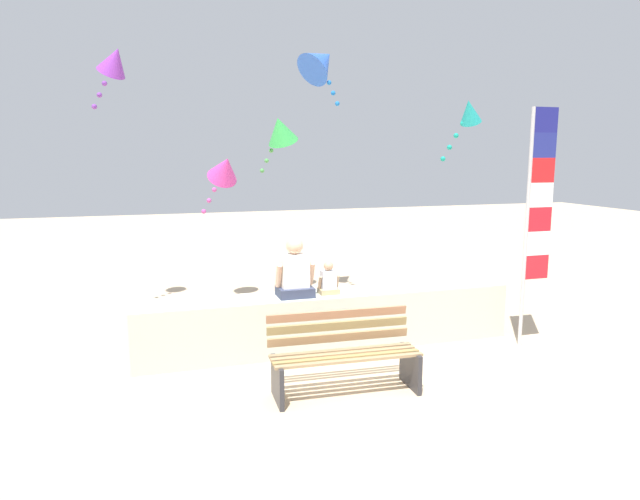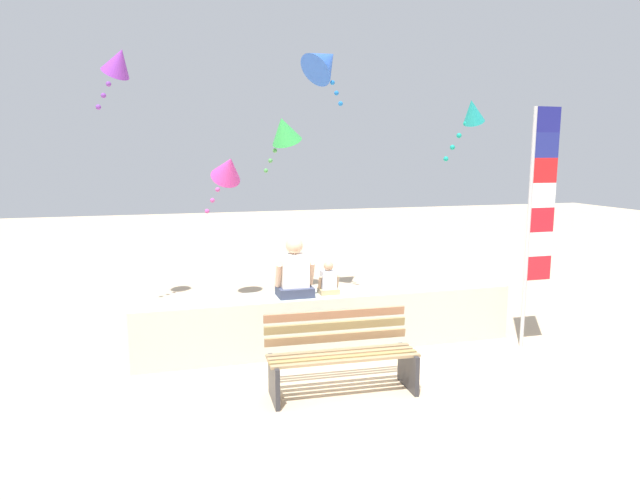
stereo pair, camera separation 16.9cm
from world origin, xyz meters
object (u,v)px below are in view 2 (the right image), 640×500
object	(u,v)px
person_adult	(295,273)
kite_magenta	(228,169)
kite_teal	(472,113)
kite_blue	(325,62)
person_child	(328,281)
kite_green	(284,130)
flag_banner	(538,209)
park_bench	(341,356)
kite_purple	(118,62)

from	to	relation	value
person_adult	kite_magenta	bearing A→B (deg)	100.72
kite_teal	kite_blue	bearing A→B (deg)	135.19
person_child	kite_blue	xyz separation A→B (m)	(0.70, 2.55, 3.25)
kite_green	kite_teal	distance (m)	3.28
person_adult	flag_banner	xyz separation A→B (m)	(3.20, -0.67, 0.84)
kite_blue	kite_magenta	size ratio (longest dim) A/B	1.07
kite_blue	kite_magenta	distance (m)	2.47
flag_banner	kite_blue	xyz separation A→B (m)	(-2.03, 3.22, 2.28)
kite_blue	park_bench	bearing A→B (deg)	-103.84
kite_magenta	park_bench	bearing A→B (deg)	-80.29
person_adult	flag_banner	world-z (taller)	flag_banner
kite_purple	kite_teal	distance (m)	5.54
person_child	kite_purple	size ratio (longest dim) A/B	0.42
flag_banner	kite_blue	size ratio (longest dim) A/B	2.78
park_bench	flag_banner	xyz separation A→B (m)	(3.01, 0.74, 1.50)
kite_magenta	person_child	bearing A→B (deg)	-70.09
flag_banner	kite_green	xyz separation A→B (m)	(-2.68, 3.57, 1.14)
kite_purple	person_adult	bearing A→B (deg)	-49.67
kite_green	person_adult	bearing A→B (deg)	-100.11
person_child	kite_magenta	world-z (taller)	kite_magenta
kite_green	kite_purple	bearing A→B (deg)	-173.30
kite_blue	kite_green	bearing A→B (deg)	151.66
person_adult	kite_purple	bearing A→B (deg)	130.33
person_child	flag_banner	world-z (taller)	flag_banner
park_bench	kite_green	world-z (taller)	kite_green
flag_banner	kite_teal	size ratio (longest dim) A/B	3.27
person_child	kite_blue	size ratio (longest dim) A/B	0.38
park_bench	kite_blue	distance (m)	5.56
kite_purple	park_bench	bearing A→B (deg)	-59.13
person_child	kite_green	distance (m)	3.59
kite_blue	flag_banner	bearing A→B (deg)	-57.73
person_child	kite_teal	size ratio (longest dim) A/B	0.44
kite_purple	kite_magenta	bearing A→B (deg)	4.48
person_child	kite_purple	distance (m)	4.84
park_bench	flag_banner	world-z (taller)	flag_banner
person_adult	kite_blue	bearing A→B (deg)	65.44
kite_magenta	kite_teal	distance (m)	4.10
person_adult	kite_teal	distance (m)	3.77
person_child	kite_purple	world-z (taller)	kite_purple
kite_green	kite_magenta	world-z (taller)	kite_green
flag_banner	kite_teal	world-z (taller)	kite_teal
kite_green	kite_purple	world-z (taller)	kite_purple
person_adult	kite_magenta	distance (m)	3.06
person_adult	kite_teal	xyz separation A→B (m)	(2.98, 0.75, 2.18)
park_bench	person_child	xyz separation A→B (m)	(0.28, 1.41, 0.53)
kite_magenta	kite_blue	bearing A→B (deg)	-5.54
kite_green	kite_blue	bearing A→B (deg)	-28.34
park_bench	kite_blue	world-z (taller)	kite_blue
park_bench	person_adult	distance (m)	1.57
flag_banner	kite_purple	distance (m)	6.65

